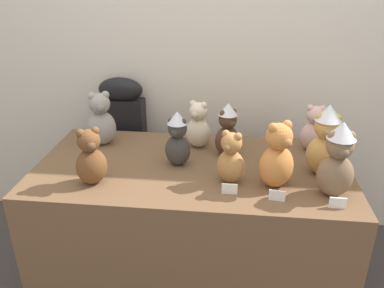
# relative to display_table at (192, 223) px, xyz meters

# --- Properties ---
(wall_back) EXTENTS (7.00, 0.08, 2.60)m
(wall_back) POSITION_rel_display_table_xyz_m (0.00, 0.65, 0.94)
(wall_back) COLOR silver
(wall_back) RESTS_ON ground_plane
(display_table) EXTENTS (1.58, 0.81, 0.72)m
(display_table) POSITION_rel_display_table_xyz_m (0.00, 0.00, 0.00)
(display_table) COLOR brown
(display_table) RESTS_ON ground_plane
(instrument_case) EXTENTS (0.28, 0.12, 1.01)m
(instrument_case) POSITION_rel_display_table_xyz_m (-0.51, 0.53, 0.15)
(instrument_case) COLOR black
(instrument_case) RESTS_ON ground_plane
(teddy_bear_ginger) EXTENTS (0.21, 0.20, 0.32)m
(teddy_bear_ginger) POSITION_rel_display_table_xyz_m (0.40, -0.16, 0.50)
(teddy_bear_ginger) COLOR #D17F3D
(teddy_bear_ginger) RESTS_ON display_table
(teddy_bear_cream) EXTENTS (0.17, 0.15, 0.27)m
(teddy_bear_cream) POSITION_rel_display_table_xyz_m (0.01, 0.23, 0.48)
(teddy_bear_cream) COLOR beige
(teddy_bear_cream) RESTS_ON display_table
(teddy_bear_ash) EXTENTS (0.20, 0.19, 0.31)m
(teddy_bear_ash) POSITION_rel_display_table_xyz_m (-0.53, 0.21, 0.50)
(teddy_bear_ash) COLOR gray
(teddy_bear_ash) RESTS_ON display_table
(teddy_bear_honey) EXTENTS (0.16, 0.14, 0.35)m
(teddy_bear_honey) POSITION_rel_display_table_xyz_m (0.63, -0.01, 0.53)
(teddy_bear_honey) COLOR tan
(teddy_bear_honey) RESTS_ON display_table
(teddy_bear_caramel) EXTENTS (0.17, 0.16, 0.26)m
(teddy_bear_caramel) POSITION_rel_display_table_xyz_m (0.19, -0.14, 0.48)
(teddy_bear_caramel) COLOR #B27A42
(teddy_bear_caramel) RESTS_ON display_table
(teddy_bear_mocha) EXTENTS (0.17, 0.15, 0.35)m
(teddy_bear_mocha) POSITION_rel_display_table_xyz_m (0.65, -0.21, 0.53)
(teddy_bear_mocha) COLOR #7F6047
(teddy_bear_mocha) RESTS_ON display_table
(teddy_bear_blush) EXTENTS (0.14, 0.12, 0.26)m
(teddy_bear_blush) POSITION_rel_display_table_xyz_m (0.63, 0.26, 0.48)
(teddy_bear_blush) COLOR beige
(teddy_bear_blush) RESTS_ON display_table
(teddy_bear_cocoa) EXTENTS (0.17, 0.16, 0.29)m
(teddy_bear_cocoa) POSITION_rel_display_table_xyz_m (0.17, 0.15, 0.50)
(teddy_bear_cocoa) COLOR #4C3323
(teddy_bear_cocoa) RESTS_ON display_table
(teddy_bear_chestnut) EXTENTS (0.18, 0.18, 0.28)m
(teddy_bear_chestnut) POSITION_rel_display_table_xyz_m (-0.44, -0.22, 0.49)
(teddy_bear_chestnut) COLOR brown
(teddy_bear_chestnut) RESTS_ON display_table
(teddy_bear_charcoal) EXTENTS (0.15, 0.13, 0.29)m
(teddy_bear_charcoal) POSITION_rel_display_table_xyz_m (-0.07, 0.01, 0.50)
(teddy_bear_charcoal) COLOR #383533
(teddy_bear_charcoal) RESTS_ON display_table
(party_cup_blue) EXTENTS (0.08, 0.08, 0.11)m
(party_cup_blue) POSITION_rel_display_table_xyz_m (0.43, 0.06, 0.41)
(party_cup_blue) COLOR blue
(party_cup_blue) RESTS_ON display_table
(name_card_front_left) EXTENTS (0.07, 0.01, 0.05)m
(name_card_front_left) POSITION_rel_display_table_xyz_m (0.65, -0.31, 0.38)
(name_card_front_left) COLOR white
(name_card_front_left) RESTS_ON display_table
(name_card_front_middle) EXTENTS (0.07, 0.02, 0.05)m
(name_card_front_middle) POSITION_rel_display_table_xyz_m (0.40, -0.28, 0.38)
(name_card_front_middle) COLOR white
(name_card_front_middle) RESTS_ON display_table
(name_card_front_right) EXTENTS (0.07, 0.01, 0.05)m
(name_card_front_right) POSITION_rel_display_table_xyz_m (0.19, -0.25, 0.38)
(name_card_front_right) COLOR white
(name_card_front_right) RESTS_ON display_table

